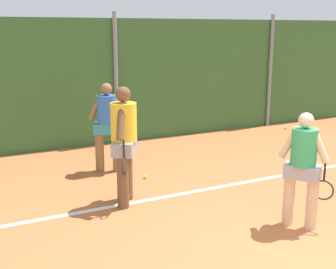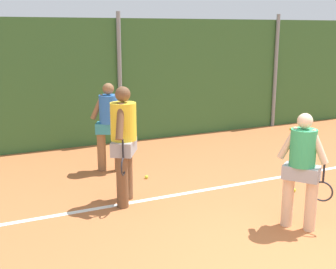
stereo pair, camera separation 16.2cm
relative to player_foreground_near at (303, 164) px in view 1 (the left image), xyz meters
The scene contains 11 objects.
ground_plane 1.48m from the player_foreground_near, 124.92° to the left, with size 26.04×26.04×0.00m, color #B76638.
hedge_fence_backdrop 5.72m from the player_foreground_near, 96.83° to the left, with size 15.63×0.25×2.92m, color #386633.
fence_post_center 5.55m from the player_foreground_near, 97.04° to the left, with size 0.10×0.10×3.06m, color gray.
fence_post_right 6.71m from the player_foreground_near, 55.01° to the left, with size 0.10×0.10×3.06m, color gray.
court_baseline_paint 2.12m from the player_foreground_near, 110.57° to the left, with size 11.42×0.10×0.01m, color white.
player_foreground_near is the anchor object (origin of this frame).
player_midcourt 2.63m from the player_foreground_near, 135.07° to the left, with size 0.55×0.76×1.84m.
player_backcourt_far 3.85m from the player_foreground_near, 114.01° to the left, with size 0.66×0.48×1.70m.
tennis_ball_0 3.11m from the player_foreground_near, 112.08° to the left, with size 0.07×0.07×0.07m, color #CCDB33.
tennis_ball_1 1.65m from the player_foreground_near, 51.69° to the left, with size 0.07×0.07×0.07m, color #CCDB33.
tennis_ball_5 6.32m from the player_foreground_near, 50.77° to the left, with size 0.07×0.07×0.07m, color #CCDB33.
Camera 1 is at (-3.46, -3.29, 2.66)m, focal length 47.11 mm.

